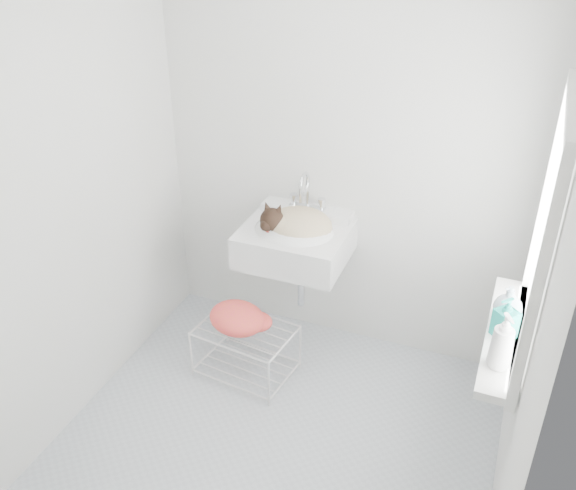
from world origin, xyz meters
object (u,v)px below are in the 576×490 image
at_px(cat, 297,224).
at_px(bottle_a, 497,366).
at_px(wire_rack, 246,351).
at_px(sink, 295,228).
at_px(bottle_c, 505,318).
at_px(bottle_b, 502,335).

bearing_deg(cat, bottle_a, -47.24).
bearing_deg(wire_rack, bottle_a, -18.56).
distance_m(sink, bottle_c, 1.27).
relative_size(sink, bottle_a, 2.76).
relative_size(cat, wire_rack, 0.84).
bearing_deg(bottle_b, sink, 154.15).
xyz_separation_m(bottle_b, bottle_c, (0.00, 0.14, 0.00)).
relative_size(bottle_a, bottle_b, 1.11).
bearing_deg(bottle_b, wire_rack, 169.82).
height_order(sink, bottle_c, sink).
bearing_deg(cat, bottle_c, -33.66).
bearing_deg(sink, bottle_c, -20.27).
bearing_deg(sink, wire_rack, -118.68).
distance_m(wire_rack, bottle_a, 1.61).
relative_size(sink, cat, 1.35).
xyz_separation_m(wire_rack, bottle_c, (1.37, -0.11, 0.70)).
distance_m(sink, bottle_b, 1.33).
bearing_deg(bottle_a, cat, 146.66).
height_order(sink, bottle_a, sink).
xyz_separation_m(sink, bottle_a, (1.19, -0.79, 0.00)).
xyz_separation_m(cat, bottle_a, (1.18, -0.78, -0.04)).
distance_m(bottle_a, bottle_c, 0.35).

